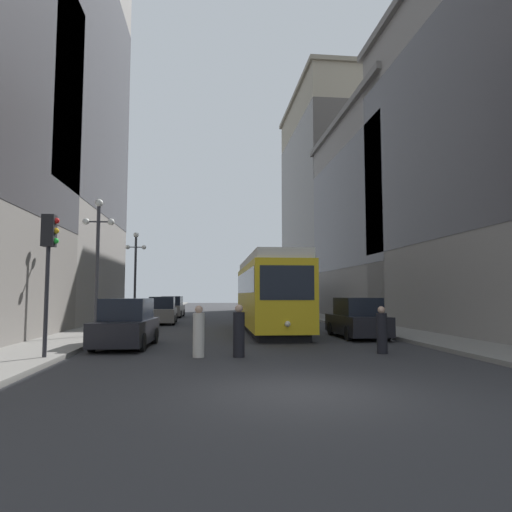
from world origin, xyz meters
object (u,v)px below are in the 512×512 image
parked_car_left_far (172,307)px  pedestrian_crossing_near (382,331)px  streetcar (269,292)px  pedestrian_crossing_far (199,333)px  parked_car_right_far (357,319)px  parked_car_left_near (126,325)px  pedestrian_on_sidewalk (239,333)px  parked_car_left_mid (162,311)px  lamp_post_left_near (98,246)px  traffic_light_near_left (49,247)px  lamp_post_left_far (135,263)px  transit_bus (283,295)px

parked_car_left_far → pedestrian_crossing_near: parked_car_left_far is taller
streetcar → pedestrian_crossing_far: streetcar is taller
parked_car_right_far → parked_car_left_near: bearing=16.0°
pedestrian_crossing_far → pedestrian_on_sidewalk: pedestrian_on_sidewalk is taller
pedestrian_crossing_near → parked_car_right_far: bearing=-95.0°
parked_car_left_mid → lamp_post_left_near: 11.35m
lamp_post_left_near → traffic_light_near_left: bearing=-88.2°
parked_car_left_mid → parked_car_right_far: 14.96m
pedestrian_on_sidewalk → lamp_post_left_far: bearing=-144.0°
lamp_post_left_far → pedestrian_on_sidewalk: bearing=-71.3°
transit_bus → lamp_post_left_near: size_ratio=1.91×
parked_car_left_near → pedestrian_crossing_far: (2.74, -3.05, -0.09)m
parked_car_left_far → lamp_post_left_far: size_ratio=0.80×
pedestrian_crossing_near → parked_car_left_mid: bearing=-57.0°
parked_car_right_far → lamp_post_left_far: bearing=-44.3°
pedestrian_crossing_near → traffic_light_near_left: traffic_light_near_left is taller
parked_car_left_mid → traffic_light_near_left: traffic_light_near_left is taller
pedestrian_on_sidewalk → traffic_light_near_left: bearing=-67.4°
lamp_post_left_near → lamp_post_left_far: lamp_post_left_near is taller
pedestrian_on_sidewalk → lamp_post_left_near: (-5.91, 6.47, 3.36)m
transit_bus → parked_car_right_far: 20.43m
parked_car_right_far → parked_car_left_far: size_ratio=0.92×
streetcar → lamp_post_left_far: bearing=136.7°
parked_car_left_near → parked_car_left_mid: same height
parked_car_left_near → traffic_light_near_left: (-1.68, -3.65, 2.53)m
parked_car_left_far → pedestrian_crossing_far: size_ratio=3.02×
traffic_light_near_left → pedestrian_on_sidewalk: bearing=5.3°
traffic_light_near_left → lamp_post_left_far: bearing=90.7°
lamp_post_left_far → parked_car_left_mid: bearing=-9.1°
pedestrian_crossing_far → pedestrian_on_sidewalk: (1.27, -0.08, 0.01)m
lamp_post_left_near → pedestrian_on_sidewalk: bearing=-47.6°
pedestrian_crossing_far → lamp_post_left_far: 18.31m
transit_bus → pedestrian_on_sidewalk: size_ratio=7.09×
parked_car_left_near → traffic_light_near_left: bearing=-111.9°
parked_car_left_near → pedestrian_crossing_far: size_ratio=2.72×
pedestrian_on_sidewalk → pedestrian_crossing_near: bearing=111.3°
parked_car_left_near → lamp_post_left_far: 14.83m
parked_car_left_near → parked_car_left_far: same height
parked_car_left_near → pedestrian_crossing_near: (8.83, -2.80, -0.11)m
transit_bus → lamp_post_left_near: 23.16m
traffic_light_near_left → lamp_post_left_near: bearing=91.8°
streetcar → parked_car_left_mid: size_ratio=2.45×
pedestrian_crossing_far → lamp_post_left_near: bearing=29.2°
pedestrian_crossing_near → lamp_post_left_near: (-10.73, 6.14, 3.39)m
parked_car_left_far → pedestrian_crossing_near: bearing=-69.0°
streetcar → pedestrian_crossing_near: (2.56, -9.25, -1.37)m
traffic_light_near_left → transit_bus: bearing=66.7°
streetcar → transit_bus: streetcar is taller
streetcar → pedestrian_crossing_near: streetcar is taller
streetcar → transit_bus: (3.61, 16.71, -0.15)m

